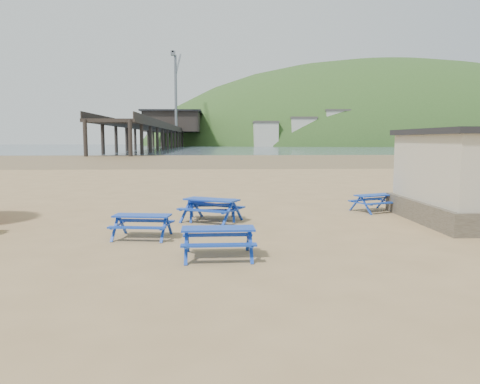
{
  "coord_description": "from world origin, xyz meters",
  "views": [
    {
      "loc": [
        0.1,
        -14.37,
        2.78
      ],
      "look_at": [
        0.9,
        1.5,
        1.0
      ],
      "focal_mm": 35.0,
      "sensor_mm": 36.0,
      "label": 1
    }
  ],
  "objects": [
    {
      "name": "headland_town",
      "position": [
        90.0,
        229.68,
        -9.91
      ],
      "size": [
        264.0,
        144.0,
        108.0
      ],
      "color": "#2D4C1E",
      "rests_on": "ground"
    },
    {
      "name": "wet_sand",
      "position": [
        0.0,
        55.0,
        0.0
      ],
      "size": [
        400.0,
        400.0,
        0.0
      ],
      "primitive_type": "plane",
      "color": "olive",
      "rests_on": "ground"
    },
    {
      "name": "sea",
      "position": [
        0.0,
        170.0,
        0.01
      ],
      "size": [
        400.0,
        400.0,
        0.0
      ],
      "primitive_type": "plane",
      "color": "#4C5F6D",
      "rests_on": "ground"
    },
    {
      "name": "picnic_table_blue_a",
      "position": [
        -0.05,
        1.78,
        0.35
      ],
      "size": [
        1.68,
        1.36,
        0.7
      ],
      "rotation": [
        0.0,
        0.0,
        0.01
      ],
      "color": "#0A41B4",
      "rests_on": "ground"
    },
    {
      "name": "picnic_table_blue_c",
      "position": [
        6.23,
        3.35,
        0.33
      ],
      "size": [
        1.95,
        1.79,
        0.66
      ],
      "rotation": [
        0.0,
        0.0,
        0.4
      ],
      "color": "#0A41B4",
      "rests_on": "ground"
    },
    {
      "name": "picnic_table_blue_e",
      "position": [
        0.13,
        -3.51,
        0.36
      ],
      "size": [
        1.74,
        1.41,
        0.72
      ],
      "rotation": [
        0.0,
        0.0,
        0.02
      ],
      "color": "#0A41B4",
      "rests_on": "ground"
    },
    {
      "name": "picnic_table_blue_b",
      "position": [
        -0.08,
        1.43,
        0.39
      ],
      "size": [
        2.34,
        2.2,
        0.78
      ],
      "rotation": [
        0.0,
        0.0,
        -0.5
      ],
      "color": "#0A41B4",
      "rests_on": "ground"
    },
    {
      "name": "picnic_table_blue_d",
      "position": [
        -2.01,
        -1.18,
        0.33
      ],
      "size": [
        1.75,
        1.48,
        0.67
      ],
      "rotation": [
        0.0,
        0.0,
        -0.13
      ],
      "color": "#0A41B4",
      "rests_on": "ground"
    },
    {
      "name": "ground",
      "position": [
        0.0,
        0.0,
        0.0
      ],
      "size": [
        400.0,
        400.0,
        0.0
      ],
      "primitive_type": "plane",
      "color": "tan",
      "rests_on": "ground"
    },
    {
      "name": "pier",
      "position": [
        -17.99,
        178.23,
        5.46
      ],
      "size": [
        24.0,
        220.0,
        39.29
      ],
      "color": "black",
      "rests_on": "ground"
    }
  ]
}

